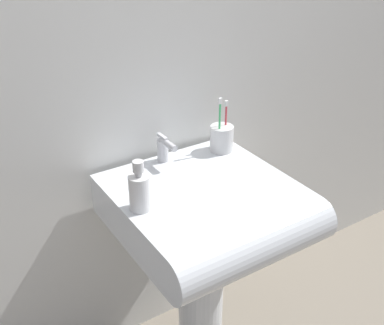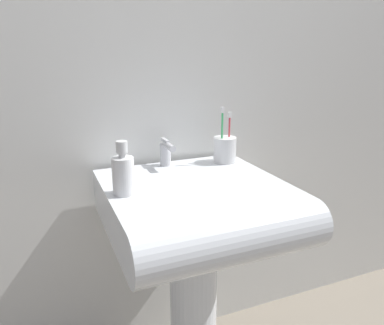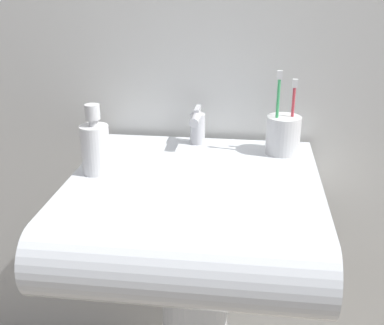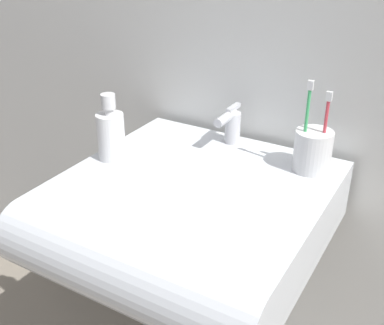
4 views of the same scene
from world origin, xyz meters
name	(u,v)px [view 2 (image 2 of 4)]	position (x,y,z in m)	size (l,w,h in m)	color
wall_back	(160,43)	(0.00, 0.30, 1.20)	(5.00, 0.05, 2.40)	silver
sink_pedestal	(193,307)	(0.00, 0.00, 0.32)	(0.16, 0.16, 0.64)	white
sink_basin	(200,210)	(0.00, -0.05, 0.71)	(0.54, 0.57, 0.14)	white
faucet	(166,152)	(-0.02, 0.20, 0.83)	(0.04, 0.11, 0.10)	silver
toothbrush_cup	(225,149)	(0.20, 0.17, 0.83)	(0.08, 0.08, 0.20)	white
soap_bottle	(123,174)	(-0.22, -0.01, 0.84)	(0.06, 0.06, 0.16)	white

